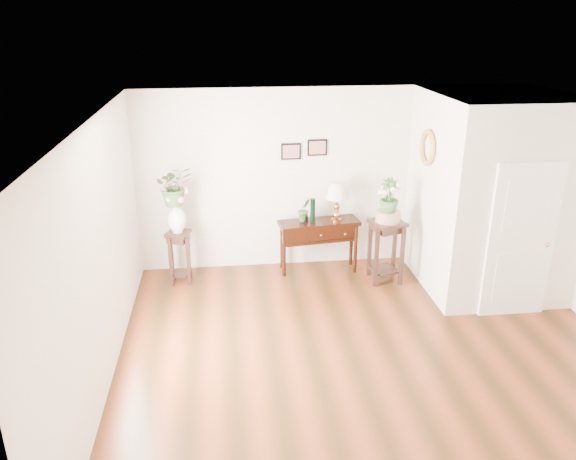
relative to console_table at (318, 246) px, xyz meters
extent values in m
cube|color=maroon|center=(0.25, -2.43, -0.41)|extent=(6.00, 5.50, 0.02)
cube|color=white|center=(0.25, -2.43, 2.39)|extent=(6.00, 5.50, 0.02)
cube|color=silver|center=(0.25, 0.32, 0.99)|extent=(6.00, 0.02, 2.80)
cube|color=silver|center=(0.25, -5.18, 0.99)|extent=(6.00, 0.02, 2.80)
cube|color=silver|center=(-2.75, -2.43, 0.99)|extent=(0.02, 5.50, 2.80)
cube|color=silver|center=(2.35, -0.66, 0.99)|extent=(1.80, 1.95, 2.80)
cube|color=white|center=(2.35, -1.66, 0.64)|extent=(0.90, 0.05, 2.10)
cube|color=black|center=(-0.40, 0.30, 1.44)|extent=(0.30, 0.02, 0.25)
cube|color=black|center=(0.00, 0.30, 1.49)|extent=(0.30, 0.02, 0.25)
torus|color=gold|center=(1.41, -0.53, 1.64)|extent=(0.07, 0.51, 0.51)
cube|color=black|center=(0.00, 0.00, 0.00)|extent=(1.27, 0.56, 0.82)
cube|color=#BC8344|center=(0.27, 0.00, 0.76)|extent=(0.39, 0.39, 0.62)
cylinder|color=black|center=(-0.10, 0.00, 0.58)|extent=(0.08, 0.08, 0.37)
imported|color=#39662F|center=(-0.23, 0.00, 0.59)|extent=(0.24, 0.22, 0.36)
cube|color=black|center=(-2.12, -0.16, -0.01)|extent=(0.40, 0.40, 0.81)
imported|color=#39662F|center=(-2.12, -0.16, 1.09)|extent=(0.62, 0.57, 0.58)
cube|color=black|center=(0.94, -0.46, 0.06)|extent=(0.56, 0.56, 0.95)
cylinder|color=#C1B090|center=(0.94, -0.46, 0.62)|extent=(0.39, 0.39, 0.16)
imported|color=#39662F|center=(0.94, -0.46, 0.92)|extent=(0.31, 0.31, 0.52)
camera|label=1|loc=(-1.41, -7.94, 3.40)|focal=35.00mm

